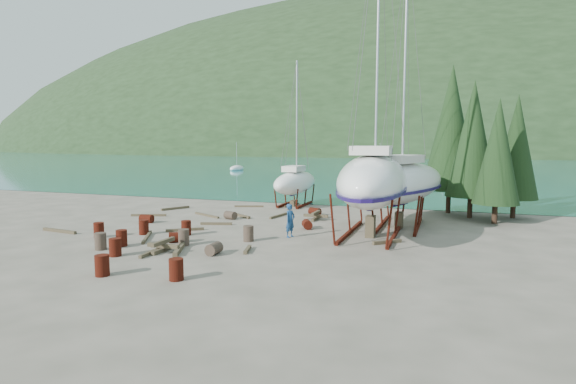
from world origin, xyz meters
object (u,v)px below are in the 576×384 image
(large_sailboat_near, at_px, (373,180))
(small_sailboat_shore, at_px, (295,182))
(large_sailboat_far, at_px, (401,182))
(worker, at_px, (290,221))

(large_sailboat_near, xyz_separation_m, small_sailboat_shore, (-8.48, 10.65, -1.26))
(large_sailboat_near, distance_m, large_sailboat_far, 3.59)
(small_sailboat_shore, height_order, worker, small_sailboat_shore)
(large_sailboat_far, bearing_deg, worker, -116.00)
(large_sailboat_far, bearing_deg, large_sailboat_near, -91.68)
(large_sailboat_near, xyz_separation_m, worker, (-4.41, -2.27, -2.35))
(large_sailboat_near, distance_m, worker, 5.49)
(large_sailboat_near, height_order, large_sailboat_far, large_sailboat_near)
(large_sailboat_far, relative_size, worker, 9.14)
(large_sailboat_far, distance_m, worker, 8.22)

